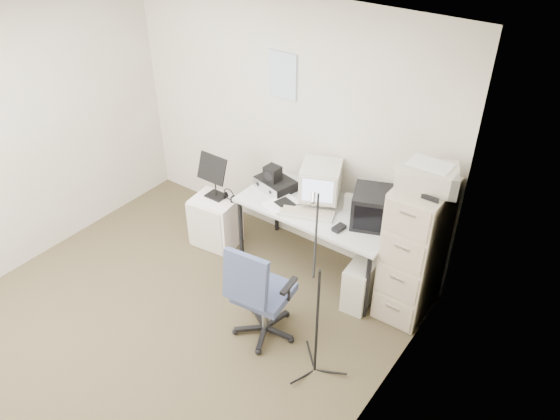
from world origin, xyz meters
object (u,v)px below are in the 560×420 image
Objects in this scene: filing_cabinet at (415,250)px; office_chair at (264,291)px; desk at (317,239)px; side_cart at (216,221)px.

office_chair is at bearing -130.57° from filing_cabinet.
desk is at bearing -178.19° from filing_cabinet.
office_chair is at bearing -37.94° from side_cart.
office_chair is 1.39m from side_cart.
desk is at bearing 6.75° from side_cart.
side_cart is at bearing -172.07° from filing_cabinet.
desk is (-0.95, -0.03, -0.29)m from filing_cabinet.
desk is 1.11m from side_cart.
side_cart is (-1.07, -0.25, -0.09)m from desk.
office_chair reaches higher than desk.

